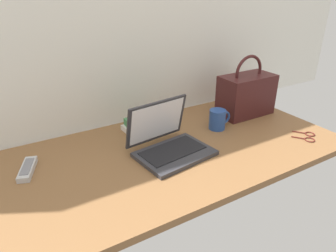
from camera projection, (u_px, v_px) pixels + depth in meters
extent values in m
cube|color=brown|center=(167.00, 154.00, 1.34)|extent=(1.60, 0.76, 0.03)
cube|color=#2D2D33|center=(175.00, 154.00, 1.30)|extent=(0.33, 0.26, 0.02)
cube|color=black|center=(173.00, 150.00, 1.30)|extent=(0.29, 0.17, 0.00)
cube|color=#2D2D33|center=(156.00, 121.00, 1.35)|extent=(0.30, 0.09, 0.20)
cube|color=white|center=(157.00, 121.00, 1.34)|extent=(0.27, 0.07, 0.17)
cylinder|color=#26478C|center=(217.00, 119.00, 1.52)|extent=(0.08, 0.08, 0.10)
torus|color=#26478C|center=(225.00, 118.00, 1.54)|extent=(0.07, 0.01, 0.07)
cube|color=#B7B7B7|center=(28.00, 169.00, 1.19)|extent=(0.10, 0.17, 0.02)
cube|color=slate|center=(27.00, 166.00, 1.18)|extent=(0.07, 0.12, 0.00)
torus|color=#591E19|center=(310.00, 140.00, 1.42)|extent=(0.07, 0.07, 0.01)
torus|color=#591E19|center=(310.00, 134.00, 1.48)|extent=(0.07, 0.07, 0.01)
cube|color=#591E19|center=(310.00, 137.00, 1.45)|extent=(0.02, 0.02, 0.00)
cube|color=#591E19|center=(298.00, 138.00, 1.44)|extent=(0.04, 0.05, 0.00)
cube|color=#591E19|center=(299.00, 132.00, 1.50)|extent=(0.04, 0.05, 0.00)
cube|color=#3F1919|center=(246.00, 95.00, 1.67)|extent=(0.30, 0.16, 0.22)
torus|color=#3F1919|center=(249.00, 72.00, 1.61)|extent=(0.18, 0.02, 0.18)
cube|color=silver|center=(144.00, 128.00, 1.52)|extent=(0.20, 0.16, 0.03)
cube|color=#3F7F4C|center=(144.00, 122.00, 1.50)|extent=(0.16, 0.13, 0.04)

